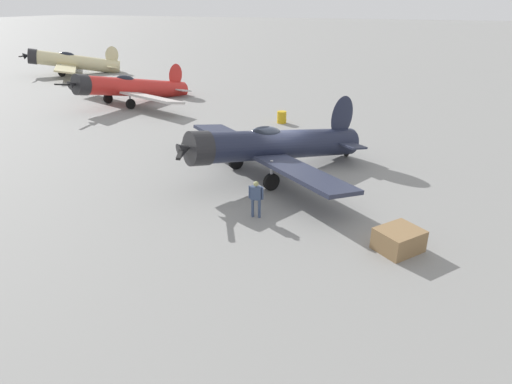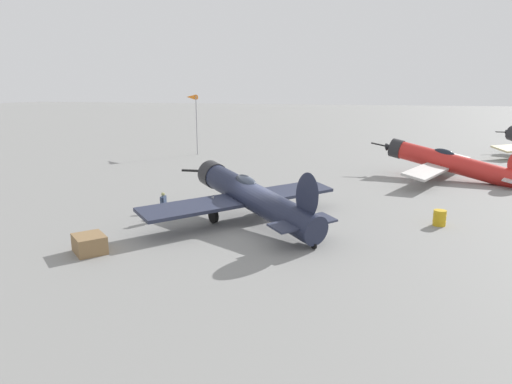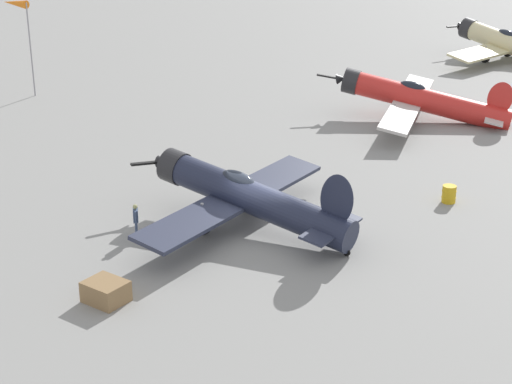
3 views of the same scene
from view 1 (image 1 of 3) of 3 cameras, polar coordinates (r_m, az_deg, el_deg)
name	(u,v)px [view 1 (image 1 of 3)]	position (r m, az deg, el deg)	size (l,w,h in m)	color
ground_plane	(281,172)	(22.14, 3.26, 2.62)	(400.00, 400.00, 0.00)	gray
airplane_foreground	(273,145)	(21.36, 2.25, 6.11)	(10.06, 10.53, 3.52)	#1E2338
airplane_mid_apron	(131,88)	(38.66, -16.03, 12.99)	(11.82, 13.00, 3.35)	red
airplane_far_line	(72,62)	(57.24, -22.95, 15.43)	(11.12, 10.27, 3.36)	beige
ground_crew_mechanic	(256,196)	(17.13, 0.00, -0.49)	(0.26, 0.60, 1.55)	#384766
equipment_crate	(399,240)	(15.93, 18.18, -5.98)	(1.91, 1.87, 0.79)	olive
fuel_drum	(282,117)	(31.24, 3.39, 9.76)	(0.69, 0.69, 0.83)	gold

